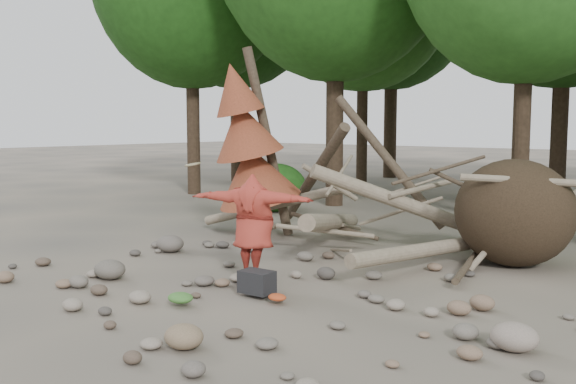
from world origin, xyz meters
The scene contains 13 objects.
ground centered at (0.00, 0.00, 0.00)m, with size 120.00×120.00×0.00m, color #514C44.
deadfall_pile centered at (2.02, 4.24, 0.95)m, with size 8.55×5.24×3.30m.
dead_conifer centered at (-3.12, 3.37, 2.11)m, with size 2.06×2.16×4.35m.
bush_left centered at (-5.50, 7.20, 0.72)m, with size 1.80×1.80×1.44m, color #1E4F15.
bush_mid centered at (0.80, 7.80, 0.56)m, with size 1.40×1.40×1.12m, color #28641D.
frisbee_thrower centered at (-0.24, 0.31, 0.95)m, with size 2.40×1.19×1.90m.
backpack centered at (0.33, -0.25, 0.17)m, with size 0.51×0.34×0.34m, color black.
cloth_green centered at (-0.19, -1.32, 0.07)m, with size 0.40×0.33×0.15m, color #3B6F2C.
cloth_orange centered at (0.83, -0.37, 0.05)m, with size 0.29×0.23×0.10m, color #AB3F1D.
boulder_front_left centered at (-2.34, -0.98, 0.17)m, with size 0.55×0.50×0.33m, color #615A50.
boulder_front_right centered at (1.16, -2.47, 0.15)m, with size 0.48×0.44×0.29m, color #816A51.
boulder_mid_right centered at (4.20, -0.13, 0.17)m, with size 0.55×0.50×0.33m, color gray.
boulder_mid_left centered at (-3.31, 1.18, 0.18)m, with size 0.59×0.53×0.35m, color #615951.
Camera 1 is at (6.65, -7.36, 2.62)m, focal length 40.00 mm.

